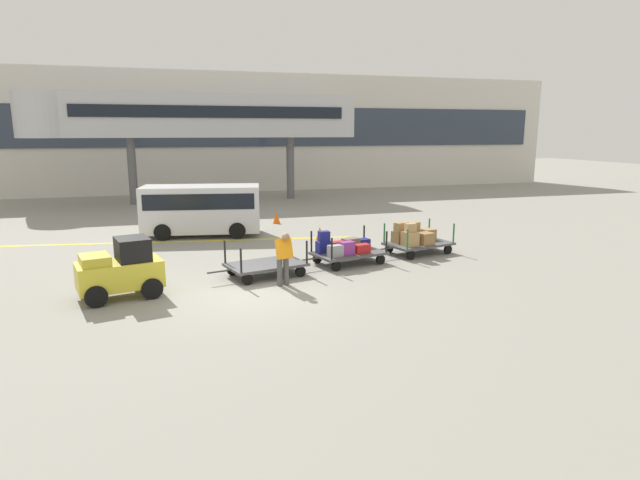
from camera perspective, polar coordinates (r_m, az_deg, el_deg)
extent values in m
plane|color=gray|center=(14.43, -7.61, -5.84)|extent=(120.00, 120.00, 0.00)
cube|color=yellow|center=(22.14, -20.39, -0.31)|extent=(17.78, 2.91, 0.01)
cube|color=beige|center=(39.67, -13.84, 11.20)|extent=(57.25, 2.40, 8.44)
cube|color=#2D3847|center=(38.42, -13.77, 11.83)|extent=(54.39, 0.12, 2.80)
cube|color=#B7B7BC|center=(33.77, -11.55, 13.02)|extent=(17.68, 2.20, 2.60)
cylinder|color=#B7B7BC|center=(34.22, -27.84, 11.92)|extent=(3.00, 3.00, 2.60)
cube|color=black|center=(32.64, -11.38, 13.44)|extent=(15.91, 0.08, 0.70)
cylinder|color=#59595B|center=(33.74, -19.63, 7.02)|extent=(0.50, 0.50, 3.95)
cylinder|color=#59595B|center=(34.63, -3.22, 7.77)|extent=(0.50, 0.50, 3.95)
cube|color=gold|center=(14.83, -20.83, -3.51)|extent=(2.30, 1.57, 0.70)
cube|color=black|center=(14.74, -19.61, -0.90)|extent=(1.01, 1.15, 0.60)
cube|color=gold|center=(14.64, -23.19, -1.98)|extent=(0.90, 1.07, 0.24)
cylinder|color=black|center=(15.33, -23.59, -4.59)|extent=(0.59, 0.31, 0.56)
cylinder|color=black|center=(14.33, -23.07, -5.65)|extent=(0.59, 0.31, 0.56)
cylinder|color=black|center=(15.53, -18.59, -4.02)|extent=(0.59, 0.31, 0.56)
cylinder|color=black|center=(14.54, -17.73, -5.01)|extent=(0.59, 0.31, 0.56)
cube|color=#4C4C4F|center=(16.06, -5.85, -2.65)|extent=(2.57, 1.91, 0.08)
cylinder|color=black|center=(16.17, -10.25, -1.26)|extent=(0.06, 0.06, 0.70)
cylinder|color=black|center=(14.99, -8.54, -2.22)|extent=(0.06, 0.06, 0.70)
cylinder|color=black|center=(16.98, -3.54, -0.48)|extent=(0.06, 0.06, 0.70)
cylinder|color=black|center=(15.87, -1.44, -1.32)|extent=(0.06, 0.06, 0.70)
cylinder|color=black|center=(16.33, -9.47, -3.24)|extent=(0.33, 0.17, 0.32)
cylinder|color=black|center=(15.26, -7.86, -4.25)|extent=(0.33, 0.17, 0.32)
cylinder|color=black|center=(16.99, -4.03, -2.52)|extent=(0.33, 0.17, 0.32)
cylinder|color=black|center=(15.96, -2.13, -3.43)|extent=(0.33, 0.17, 0.32)
cylinder|color=#333333|center=(15.53, -10.90, -3.38)|extent=(0.69, 0.21, 0.05)
cube|color=#4C4C4F|center=(17.47, 3.13, -1.43)|extent=(2.57, 1.91, 0.08)
cylinder|color=black|center=(17.39, -0.94, -0.17)|extent=(0.06, 0.06, 0.70)
cylinder|color=black|center=(16.30, 1.28, -0.97)|extent=(0.06, 0.06, 0.70)
cylinder|color=black|center=(18.50, 4.79, 0.51)|extent=(0.06, 0.06, 0.70)
cylinder|color=black|center=(17.48, 7.21, -0.20)|extent=(0.06, 0.06, 0.70)
cylinder|color=black|center=(17.57, -0.30, -2.01)|extent=(0.33, 0.17, 0.32)
cylinder|color=black|center=(16.58, 1.76, -2.85)|extent=(0.33, 0.17, 0.32)
cylinder|color=black|center=(18.47, 4.34, -1.37)|extent=(0.33, 0.17, 0.32)
cylinder|color=black|center=(17.53, 6.55, -2.12)|extent=(0.33, 0.17, 0.32)
cylinder|color=#333333|center=(16.72, -1.17, -2.09)|extent=(0.69, 0.21, 0.05)
cube|color=navy|center=(17.29, 0.43, -0.77)|extent=(0.54, 0.39, 0.38)
cube|color=#99999E|center=(16.78, 1.66, -1.18)|extent=(0.51, 0.38, 0.37)
cube|color=red|center=(17.52, 1.99, -0.69)|extent=(0.62, 0.43, 0.34)
cube|color=#8C338C|center=(17.02, 2.91, -0.90)|extent=(0.53, 0.41, 0.43)
cube|color=#726651|center=(17.81, 3.35, -0.42)|extent=(0.64, 0.46, 0.39)
cube|color=red|center=(17.30, 4.51, -0.94)|extent=(0.59, 0.43, 0.30)
cube|color=navy|center=(18.13, 4.55, -0.35)|extent=(0.55, 0.42, 0.30)
cube|color=navy|center=(17.22, 0.43, 0.40)|extent=(0.36, 0.28, 0.34)
cube|color=#4C4C4F|center=(19.25, 10.61, -0.39)|extent=(2.57, 1.91, 0.08)
cylinder|color=#237033|center=(19.01, 6.97, 0.77)|extent=(0.06, 0.06, 0.70)
cylinder|color=#237033|center=(18.02, 9.44, 0.10)|extent=(0.06, 0.06, 0.70)
cylinder|color=#237033|center=(20.34, 11.73, 1.32)|extent=(0.06, 0.06, 0.70)
cylinder|color=#237033|center=(19.42, 14.26, 0.72)|extent=(0.06, 0.06, 0.70)
cylinder|color=black|center=(19.21, 7.48, -0.93)|extent=(0.33, 0.17, 0.32)
cylinder|color=black|center=(18.31, 9.75, -1.63)|extent=(0.33, 0.17, 0.32)
cylinder|color=black|center=(20.29, 11.34, -0.38)|extent=(0.33, 0.17, 0.32)
cylinder|color=black|center=(19.44, 13.66, -1.01)|extent=(0.33, 0.17, 0.32)
cylinder|color=#333333|center=(18.33, 7.05, -0.95)|extent=(0.69, 0.21, 0.05)
cube|color=olive|center=(19.02, 8.62, 0.29)|extent=(0.53, 0.56, 0.42)
cube|color=tan|center=(18.59, 9.71, 0.13)|extent=(0.55, 0.56, 0.50)
cube|color=olive|center=(19.45, 10.07, 0.49)|extent=(0.55, 0.48, 0.41)
cube|color=olive|center=(18.93, 11.27, 0.15)|extent=(0.64, 0.62, 0.42)
cube|color=#9E7A4C|center=(19.86, 11.61, 0.62)|extent=(0.53, 0.50, 0.38)
cube|color=#9E7A4C|center=(18.95, 8.66, 1.39)|extent=(0.49, 0.40, 0.32)
cube|color=tan|center=(18.52, 9.76, 1.33)|extent=(0.34, 0.29, 0.30)
cube|color=#A87F4C|center=(19.39, 10.11, 1.50)|extent=(0.46, 0.41, 0.28)
cylinder|color=#4C4C4C|center=(15.00, -4.38, -3.46)|extent=(0.16, 0.16, 0.82)
cylinder|color=#4C4C4C|center=(15.08, -3.69, -3.37)|extent=(0.16, 0.16, 0.82)
cube|color=orange|center=(14.79, -3.91, -0.97)|extent=(0.48, 0.49, 0.61)
sphere|color=#8C6647|center=(14.61, -3.74, 0.34)|extent=(0.22, 0.22, 0.22)
cube|color=silver|center=(22.65, -12.68, 3.34)|extent=(5.06, 2.70, 1.90)
cube|color=black|center=(22.60, -12.72, 4.34)|extent=(4.68, 2.67, 0.64)
cylinder|color=black|center=(22.14, -16.65, 0.82)|extent=(0.71, 0.35, 0.68)
cylinder|color=black|center=(21.81, -8.93, 1.02)|extent=(0.71, 0.35, 0.68)
cone|color=orange|center=(21.28, -0.02, 0.72)|extent=(0.36, 0.36, 0.55)
cone|color=#EA590F|center=(25.28, -4.73, 2.43)|extent=(0.36, 0.36, 0.55)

